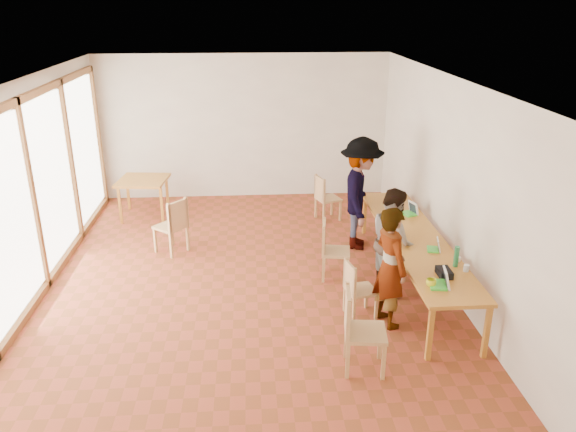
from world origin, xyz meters
name	(u,v)px	position (x,y,z in m)	size (l,w,h in m)	color
ground	(246,281)	(0.00, 0.00, 0.00)	(8.00, 8.00, 0.00)	#963C24
wall_back	(244,127)	(0.00, 4.00, 1.50)	(6.00, 0.10, 3.00)	beige
wall_front	(240,350)	(0.00, -4.00, 1.50)	(6.00, 0.10, 3.00)	beige
wall_right	(448,183)	(3.00, 0.00, 1.50)	(0.10, 8.00, 3.00)	beige
window_wall	(30,192)	(-2.96, 0.00, 1.50)	(0.10, 8.00, 3.00)	white
ceiling	(240,78)	(0.00, 0.00, 3.02)	(6.00, 8.00, 0.04)	white
communal_table	(415,239)	(2.50, -0.22, 0.70)	(0.80, 4.00, 0.75)	#BD7D2A
side_table	(143,183)	(-1.98, 2.90, 0.67)	(0.90, 0.90, 0.75)	#BD7D2A
chair_near	(356,322)	(1.26, -2.25, 0.61)	(0.52, 0.52, 0.53)	tan
chair_mid	(355,284)	(1.46, -1.13, 0.49)	(0.44, 0.44, 0.43)	tan
chair_far	(330,244)	(1.28, 0.04, 0.55)	(0.48, 0.48, 0.48)	tan
chair_empty	(324,193)	(1.51, 2.42, 0.54)	(0.52, 0.52, 0.47)	tan
chair_spare	(174,221)	(-1.16, 1.09, 0.58)	(0.62, 0.62, 0.51)	tan
person_near	(390,267)	(1.86, -1.31, 0.81)	(0.59, 0.39, 1.62)	gray
person_mid	(393,240)	(2.13, -0.37, 0.77)	(0.75, 0.59, 1.55)	gray
person_far	(361,194)	(1.95, 1.15, 0.96)	(1.24, 0.71, 1.92)	gray
laptop_near	(442,281)	(2.40, -1.74, 0.81)	(0.27, 0.30, 0.23)	#43D43A
laptop_mid	(436,247)	(2.65, -0.71, 0.80)	(0.22, 0.24, 0.18)	#43D43A
laptop_far	(411,211)	(2.69, 0.69, 0.81)	(0.28, 0.30, 0.21)	#43D43A
yellow_mug	(431,283)	(2.26, -1.74, 0.80)	(0.12, 0.12, 0.10)	yellow
green_bottle	(456,256)	(2.75, -1.22, 0.89)	(0.07, 0.07, 0.28)	#257D46
clear_glass	(466,268)	(2.84, -1.37, 0.80)	(0.07, 0.07, 0.09)	silver
condiment_cup	(458,259)	(2.84, -1.07, 0.78)	(0.08, 0.08, 0.06)	white
pink_phone	(390,194)	(2.58, 1.67, 0.76)	(0.05, 0.10, 0.01)	#B8337D
black_pouch	(444,273)	(2.51, -1.47, 0.80)	(0.16, 0.26, 0.09)	black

